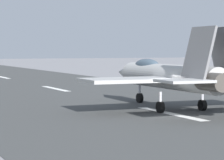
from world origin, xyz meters
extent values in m
plane|color=gray|center=(0.00, 0.00, 0.00)|extent=(400.00, 400.00, 0.00)
cube|color=#3D3F3E|center=(0.00, 0.00, 0.01)|extent=(240.00, 26.00, 0.02)
cube|color=white|center=(0.77, 0.00, 0.02)|extent=(8.00, 0.70, 0.00)
cube|color=white|center=(24.57, 0.00, 0.02)|extent=(8.00, 0.70, 0.00)
cube|color=white|center=(49.57, 0.00, 0.02)|extent=(8.00, 0.70, 0.00)
cylinder|color=#A6A6A5|center=(3.19, -1.27, 2.26)|extent=(12.16, 2.04, 1.72)
cone|color=#A6A6A5|center=(10.64, -1.46, 2.26)|extent=(2.83, 1.54, 1.47)
ellipsoid|color=#3F5160|center=(6.61, -1.36, 2.91)|extent=(3.63, 1.19, 1.10)
cylinder|color=#47423D|center=(-3.01, -0.56, 2.26)|extent=(2.23, 1.16, 1.10)
cube|color=#A6A6A5|center=(2.28, 2.46, 2.16)|extent=(3.55, 5.78, 0.24)
cube|color=#A6A6A5|center=(2.09, -4.95, 2.16)|extent=(3.55, 5.78, 0.24)
cube|color=#A6A6A5|center=(-2.96, 1.29, 2.36)|extent=(2.47, 2.86, 0.16)
cube|color=slate|center=(-2.07, -0.24, 3.96)|extent=(2.62, 1.01, 3.14)
cube|color=slate|center=(-2.12, -2.04, 3.96)|extent=(2.62, 1.01, 3.14)
cylinder|color=silver|center=(7.85, -1.39, 0.70)|extent=(0.18, 0.18, 1.40)
cylinder|color=black|center=(7.85, -1.39, 0.38)|extent=(0.77, 0.32, 0.76)
cylinder|color=silver|center=(1.43, 0.37, 0.70)|extent=(0.18, 0.18, 1.40)
cylinder|color=black|center=(1.43, 0.37, 0.38)|extent=(0.77, 0.32, 0.76)
cylinder|color=silver|center=(1.35, -2.83, 0.70)|extent=(0.18, 0.18, 1.40)
cylinder|color=black|center=(1.35, -2.83, 0.38)|extent=(0.77, 0.32, 0.76)
cube|color=#1E2338|center=(19.70, -11.35, 0.43)|extent=(0.24, 0.36, 0.85)
cube|color=yellow|center=(19.70, -11.35, 1.06)|extent=(0.52, 0.44, 0.58)
sphere|color=tan|center=(19.70, -11.35, 1.50)|extent=(0.22, 0.22, 0.22)
cylinder|color=yellow|center=(19.97, -11.47, 1.02)|extent=(0.10, 0.10, 0.55)
cylinder|color=yellow|center=(19.42, -11.23, 1.02)|extent=(0.10, 0.10, 0.55)
camera|label=1|loc=(-28.96, 17.45, 4.18)|focal=85.73mm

